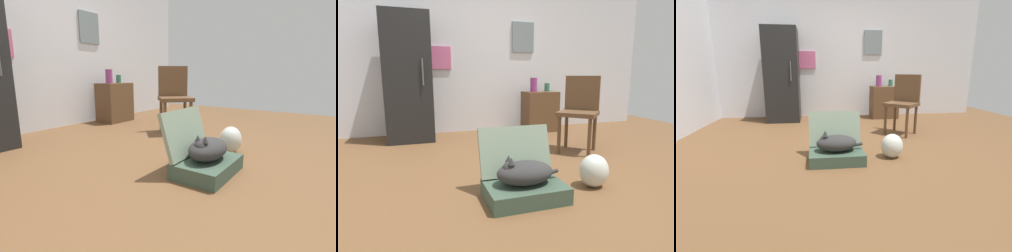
{
  "view_description": "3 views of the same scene",
  "coord_description": "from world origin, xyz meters",
  "views": [
    {
      "loc": [
        -1.99,
        -1.39,
        0.82
      ],
      "look_at": [
        0.01,
        0.0,
        0.31
      ],
      "focal_mm": 26.64,
      "sensor_mm": 36.0,
      "label": 1
    },
    {
      "loc": [
        -0.94,
        -2.36,
        0.94
      ],
      "look_at": [
        -0.15,
        0.05,
        0.47
      ],
      "focal_mm": 29.43,
      "sensor_mm": 36.0,
      "label": 2
    },
    {
      "loc": [
        -0.41,
        -3.0,
        0.99
      ],
      "look_at": [
        -0.08,
        -0.36,
        0.36
      ],
      "focal_mm": 25.24,
      "sensor_mm": 36.0,
      "label": 3
    }
  ],
  "objects": [
    {
      "name": "wall_back",
      "position": [
        0.0,
        2.26,
        1.3
      ],
      "size": [
        6.4,
        0.15,
        2.6
      ],
      "color": "silver",
      "rests_on": "ground"
    },
    {
      "name": "ground_plane",
      "position": [
        0.0,
        0.0,
        0.0
      ],
      "size": [
        7.68,
        7.68,
        0.0
      ],
      "primitive_type": "plane",
      "color": "brown",
      "rests_on": "ground"
    },
    {
      "name": "suitcase_lid",
      "position": [
        -0.19,
        -0.32,
        0.33
      ],
      "size": [
        0.6,
        0.16,
        0.4
      ],
      "primitive_type": "cube",
      "rotation": [
        1.26,
        0.0,
        0.0
      ],
      "color": "gray",
      "rests_on": "suitcase_base"
    },
    {
      "name": "plastic_bag_white",
      "position": [
        0.46,
        -0.48,
        0.14
      ],
      "size": [
        0.25,
        0.23,
        0.28
      ],
      "primitive_type": "ellipsoid",
      "color": "silver",
      "rests_on": "ground"
    },
    {
      "name": "suitcase_base",
      "position": [
        -0.19,
        -0.54,
        0.06
      ],
      "size": [
        0.6,
        0.41,
        0.13
      ],
      "primitive_type": "cube",
      "color": "#384C3D",
      "rests_on": "ground"
    },
    {
      "name": "cat",
      "position": [
        -0.2,
        -0.54,
        0.22
      ],
      "size": [
        0.52,
        0.28,
        0.23
      ],
      "color": "#2D2D2D",
      "rests_on": "suitcase_base"
    },
    {
      "name": "vase_tall",
      "position": [
        0.91,
        1.82,
        0.78
      ],
      "size": [
        0.11,
        0.11,
        0.23
      ],
      "primitive_type": "cylinder",
      "color": "#8C387A",
      "rests_on": "side_table"
    },
    {
      "name": "refrigerator",
      "position": [
        -1.02,
        1.8,
        0.89
      ],
      "size": [
        0.63,
        0.61,
        1.77
      ],
      "color": "black",
      "rests_on": "ground"
    },
    {
      "name": "side_table",
      "position": [
        1.04,
        1.85,
        0.33
      ],
      "size": [
        0.54,
        0.4,
        0.66
      ],
      "primitive_type": "cube",
      "color": "brown",
      "rests_on": "ground"
    },
    {
      "name": "vase_short",
      "position": [
        1.18,
        1.87,
        0.73
      ],
      "size": [
        0.09,
        0.09,
        0.14
      ],
      "primitive_type": "cylinder",
      "color": "#2D7051",
      "rests_on": "side_table"
    },
    {
      "name": "chair",
      "position": [
        0.97,
        0.56,
        0.52
      ],
      "size": [
        0.61,
        0.61,
        0.93
      ],
      "rotation": [
        0.0,
        0.0,
        -0.79
      ],
      "color": "brown",
      "rests_on": "ground"
    }
  ]
}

